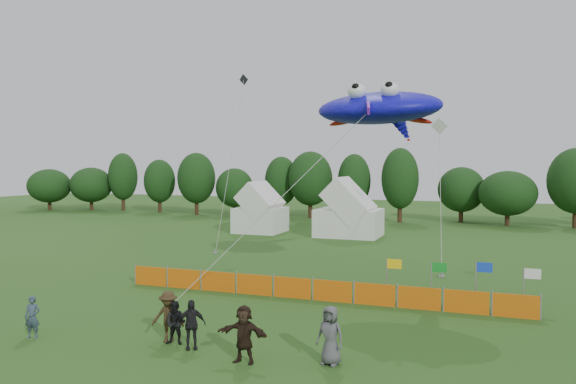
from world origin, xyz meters
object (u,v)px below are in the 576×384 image
(tent_right, at_px, (349,214))
(spectator_d, at_px, (191,324))
(stingray_kite, at_px, (381,109))
(barrier_fence, at_px, (312,289))
(spectator_e, at_px, (330,335))
(spectator_b, at_px, (176,323))
(spectator_a, at_px, (32,317))
(tent_left, at_px, (260,212))
(spectator_f, at_px, (244,334))
(spectator_c, at_px, (168,317))

(tent_right, relative_size, spectator_d, 3.21)
(stingray_kite, bearing_deg, barrier_fence, -130.87)
(spectator_d, distance_m, spectator_e, 4.99)
(barrier_fence, distance_m, spectator_b, 8.35)
(spectator_a, xyz_separation_m, stingray_kite, (10.60, 12.21, 8.41))
(tent_left, bearing_deg, tent_right, -0.27)
(tent_right, height_order, spectator_a, tent_right)
(spectator_a, height_order, spectator_e, spectator_e)
(spectator_a, distance_m, spectator_f, 8.46)
(tent_left, height_order, spectator_b, tent_left)
(spectator_e, xyz_separation_m, spectator_f, (-2.68, -0.83, -0.01))
(barrier_fence, height_order, spectator_d, spectator_d)
(tent_right, distance_m, spectator_b, 31.09)
(tent_left, distance_m, spectator_a, 32.61)
(barrier_fence, height_order, spectator_e, spectator_e)
(tent_right, xyz_separation_m, spectator_d, (2.19, -31.27, -1.12))
(tent_right, xyz_separation_m, spectator_e, (7.18, -31.01, -1.04))
(tent_right, bearing_deg, stingray_kite, -71.64)
(barrier_fence, xyz_separation_m, spectator_a, (-7.96, -9.14, 0.29))
(spectator_b, distance_m, spectator_d, 0.79)
(spectator_e, bearing_deg, tent_right, 114.21)
(spectator_a, xyz_separation_m, spectator_c, (4.99, 1.35, 0.15))
(tent_left, height_order, tent_right, tent_right)
(spectator_f, bearing_deg, spectator_d, 166.66)
(spectator_b, distance_m, stingray_kite, 14.80)
(tent_left, relative_size, spectator_b, 2.73)
(barrier_fence, distance_m, spectator_e, 8.55)
(tent_left, distance_m, spectator_d, 33.10)
(spectator_a, relative_size, stingray_kite, 0.11)
(spectator_a, xyz_separation_m, spectator_e, (11.14, 1.22, 0.17))
(spectator_e, distance_m, spectator_f, 2.81)
(tent_left, height_order, barrier_fence, tent_left)
(barrier_fence, xyz_separation_m, spectator_f, (0.50, -8.75, 0.44))
(spectator_d, bearing_deg, spectator_a, 156.05)
(spectator_d, relative_size, spectator_f, 0.92)
(spectator_b, xyz_separation_m, spectator_e, (5.74, 0.03, 0.17))
(tent_right, distance_m, spectator_c, 30.92)
(tent_right, distance_m, spectator_d, 31.36)
(tent_left, relative_size, spectator_d, 2.46)
(tent_left, distance_m, spectator_f, 34.45)
(barrier_fence, xyz_separation_m, spectator_e, (3.18, -7.92, 0.45))
(tent_right, distance_m, spectator_a, 32.50)
(tent_left, relative_size, barrier_fence, 0.22)
(stingray_kite, bearing_deg, spectator_d, -111.62)
(spectator_c, distance_m, spectator_d, 1.22)
(spectator_a, bearing_deg, tent_left, 80.96)
(spectator_c, height_order, stingray_kite, stingray_kite)
(spectator_c, bearing_deg, spectator_b, -31.34)
(spectator_b, bearing_deg, spectator_d, -26.68)
(barrier_fence, height_order, spectator_b, spectator_b)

